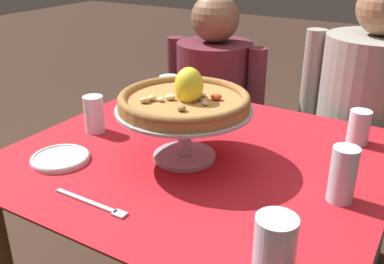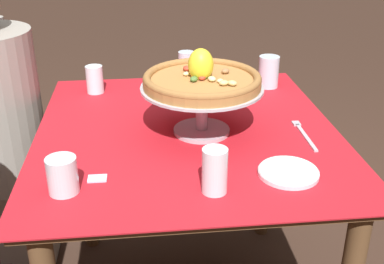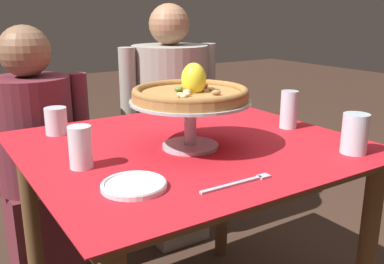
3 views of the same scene
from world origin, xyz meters
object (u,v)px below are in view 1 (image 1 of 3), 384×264
at_px(dinner_fork, 94,204).
at_px(diner_left, 213,121).
at_px(water_glass_side_left, 94,116).
at_px(diner_right, 362,140).
at_px(water_glass_back_left, 169,90).
at_px(water_glass_back_right, 359,129).
at_px(water_glass_side_right, 342,178).
at_px(water_glass_front_right, 274,250).
at_px(side_plate, 60,158).
at_px(sugar_packet, 170,108).
at_px(pizza, 184,99).
at_px(pizza_stand, 184,122).

distance_m(dinner_fork, diner_left, 1.13).
relative_size(water_glass_side_left, dinner_fork, 0.55).
bearing_deg(diner_right, diner_left, 179.28).
relative_size(water_glass_back_left, dinner_fork, 0.44).
bearing_deg(diner_right, water_glass_back_right, -84.50).
bearing_deg(water_glass_side_right, water_glass_back_right, 95.62).
height_order(water_glass_front_right, water_glass_back_left, water_glass_front_right).
relative_size(water_glass_side_right, side_plate, 0.85).
distance_m(water_glass_front_right, water_glass_back_right, 0.68).
bearing_deg(sugar_packet, water_glass_back_right, 4.21).
bearing_deg(diner_left, diner_right, -0.72).
bearing_deg(water_glass_back_right, pizza, -138.01).
height_order(pizza_stand, water_glass_front_right, pizza_stand).
bearing_deg(pizza, dinner_fork, -99.77).
relative_size(pizza, water_glass_back_left, 3.78).
bearing_deg(pizza, water_glass_side_right, 0.63).
height_order(pizza_stand, water_glass_side_right, pizza_stand).
bearing_deg(diner_right, water_glass_back_left, -151.74).
distance_m(pizza_stand, dinner_fork, 0.34).
bearing_deg(dinner_fork, water_glass_front_right, 0.20).
bearing_deg(side_plate, water_glass_back_right, 38.80).
distance_m(pizza_stand, diner_right, 0.88).
relative_size(water_glass_side_left, diner_right, 0.10).
xyz_separation_m(water_glass_side_left, sugar_packet, (0.09, 0.30, -0.05)).
height_order(water_glass_side_right, side_plate, water_glass_side_right).
distance_m(water_glass_side_right, water_glass_side_left, 0.79).
bearing_deg(side_plate, pizza_stand, 34.05).
distance_m(water_glass_side_right, sugar_packet, 0.76).
relative_size(pizza, diner_right, 0.29).
bearing_deg(diner_left, water_glass_back_right, -29.26).
bearing_deg(water_glass_back_right, water_glass_back_left, 177.59).
xyz_separation_m(water_glass_side_right, diner_right, (-0.07, 0.75, -0.22)).
height_order(water_glass_front_right, diner_left, diner_left).
bearing_deg(sugar_packet, side_plate, -93.60).
relative_size(sugar_packet, diner_right, 0.04).
distance_m(side_plate, sugar_packet, 0.51).
relative_size(diner_left, diner_right, 0.93).
distance_m(water_glass_side_right, water_glass_back_right, 0.36).
xyz_separation_m(water_glass_back_left, sugar_packet, (0.05, -0.08, -0.04)).
bearing_deg(water_glass_front_right, water_glass_back_left, 134.89).
relative_size(water_glass_side_right, diner_left, 0.12).
distance_m(water_glass_side_right, dinner_fork, 0.59).
distance_m(water_glass_back_right, side_plate, 0.89).
relative_size(water_glass_side_left, side_plate, 0.73).
relative_size(water_glass_side_right, water_glass_back_right, 1.33).
distance_m(pizza, diner_right, 0.90).
distance_m(dinner_fork, sugar_packet, 0.66).
distance_m(water_glass_front_right, side_plate, 0.69).
distance_m(water_glass_back_left, diner_right, 0.79).
xyz_separation_m(pizza_stand, diner_right, (0.36, 0.75, -0.27)).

